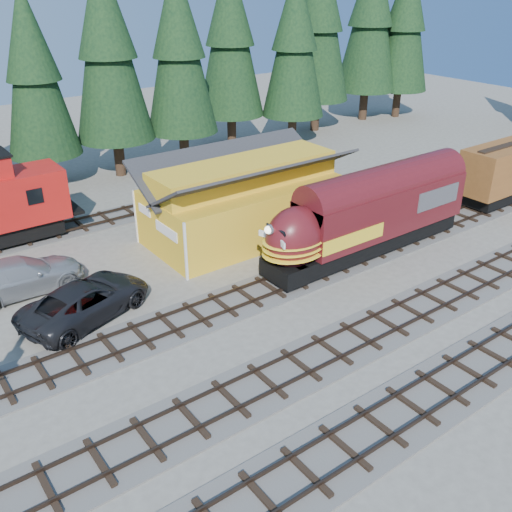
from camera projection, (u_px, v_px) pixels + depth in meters
ground at (365, 304)px, 28.87m from camera, size 120.00×120.00×0.00m
track_siding at (428, 229)px, 37.02m from camera, size 68.00×3.20×0.33m
track_spur at (50, 233)px, 36.46m from camera, size 32.00×3.20×0.33m
depot at (245, 191)px, 35.07m from camera, size 12.80×7.00×5.30m
conifer_backdrop at (207, 41)px, 46.40m from camera, size 79.71×23.27×16.67m
locomotive at (363, 219)px, 32.66m from camera, size 14.48×2.88×3.94m
pickup_truck_a at (86, 300)px, 27.39m from camera, size 7.25×5.05×1.84m
pickup_truck_b at (20, 276)px, 29.46m from camera, size 6.56×2.67×1.90m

